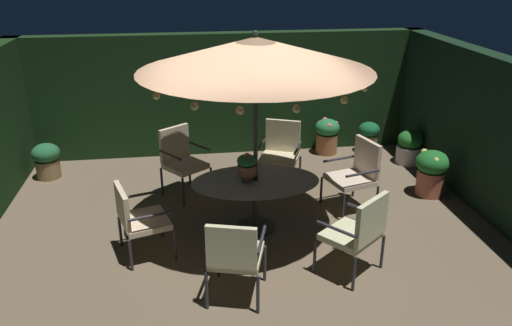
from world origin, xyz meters
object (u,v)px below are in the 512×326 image
object	(u,v)px
patio_chair_north	(235,253)
potted_plant_back_center	(432,171)
potted_plant_back_right	(369,136)
patio_chair_east	(357,171)
centerpiece_planter	(247,165)
patio_umbrella	(256,54)
potted_plant_front_corner	(410,147)
patio_chair_south	(181,157)
patio_dining_table	(256,189)
patio_chair_southeast	(281,150)
potted_plant_left_near	(327,135)
patio_chair_northeast	(359,230)
potted_plant_right_near	(47,160)
patio_chair_southwest	(137,216)
potted_plant_right_far	(277,140)

from	to	relation	value
patio_chair_north	potted_plant_back_center	world-z (taller)	patio_chair_north
potted_plant_back_center	potted_plant_back_right	bearing A→B (deg)	98.84
patio_chair_north	patio_chair_east	world-z (taller)	patio_chair_east
centerpiece_planter	patio_chair_east	bearing A→B (deg)	14.28
patio_umbrella	potted_plant_front_corner	size ratio (longest dim) A/B	4.83
patio_chair_south	potted_plant_back_center	xyz separation A→B (m)	(3.78, -0.60, -0.20)
patio_dining_table	patio_chair_southeast	size ratio (longest dim) A/B	1.69
potted_plant_left_near	patio_chair_northeast	bearing A→B (deg)	-100.41
patio_umbrella	patio_chair_northeast	bearing A→B (deg)	-50.85
potted_plant_front_corner	potted_plant_back_center	xyz separation A→B (m)	(-0.23, -1.29, 0.10)
patio_chair_northeast	patio_chair_southeast	distance (m)	2.73
patio_chair_northeast	patio_chair_southeast	bearing A→B (deg)	98.16
patio_chair_southeast	patio_dining_table	bearing A→B (deg)	-112.66
patio_chair_northeast	potted_plant_back_right	distance (m)	4.13
patio_chair_north	potted_plant_back_right	size ratio (longest dim) A/B	1.74
patio_dining_table	potted_plant_left_near	bearing A→B (deg)	56.99
potted_plant_right_near	potted_plant_back_right	world-z (taller)	potted_plant_right_near
patio_chair_north	potted_plant_left_near	size ratio (longest dim) A/B	1.51
patio_chair_northeast	patio_chair_southeast	xyz separation A→B (m)	(-0.39, 2.71, -0.03)
patio_umbrella	potted_plant_front_corner	bearing A→B (deg)	32.69
potted_plant_front_corner	potted_plant_left_near	size ratio (longest dim) A/B	0.91
patio_dining_table	potted_plant_right_near	bearing A→B (deg)	145.51
potted_plant_left_near	potted_plant_back_right	bearing A→B (deg)	-2.72
patio_chair_southwest	patio_dining_table	bearing A→B (deg)	16.80
patio_chair_southwest	potted_plant_front_corner	xyz separation A→B (m)	(4.56, 2.41, -0.24)
patio_chair_south	potted_plant_left_near	world-z (taller)	patio_chair_south
patio_chair_northeast	patio_chair_south	world-z (taller)	patio_chair_south
patio_dining_table	centerpiece_planter	xyz separation A→B (m)	(-0.11, 0.01, 0.34)
centerpiece_planter	potted_plant_back_center	size ratio (longest dim) A/B	0.54
patio_chair_southeast	potted_plant_back_center	distance (m)	2.35
patio_chair_southeast	patio_chair_north	bearing A→B (deg)	-109.33
potted_plant_back_center	patio_chair_south	bearing A→B (deg)	170.98
patio_chair_northeast	potted_plant_back_center	distance (m)	2.62
centerpiece_planter	potted_plant_back_right	size ratio (longest dim) A/B	0.67
patio_chair_southeast	patio_chair_south	size ratio (longest dim) A/B	0.95
patio_chair_north	patio_chair_south	distance (m)	2.84
patio_dining_table	patio_chair_south	distance (m)	1.59
centerpiece_planter	potted_plant_back_right	xyz separation A→B (m)	(2.62, 2.59, -0.61)
patio_chair_southeast	potted_plant_right_near	world-z (taller)	patio_chair_southeast
potted_plant_right_near	patio_umbrella	bearing A→B (deg)	-34.49
centerpiece_planter	potted_plant_left_near	distance (m)	3.25
patio_chair_north	patio_chair_northeast	distance (m)	1.47
patio_chair_northeast	potted_plant_left_near	world-z (taller)	patio_chair_northeast
patio_chair_southwest	potted_plant_right_near	bearing A→B (deg)	122.21
potted_plant_right_far	centerpiece_planter	bearing A→B (deg)	-109.05
patio_chair_north	patio_chair_south	bearing A→B (deg)	100.82
patio_dining_table	patio_chair_southwest	size ratio (longest dim) A/B	1.84
patio_chair_northeast	patio_chair_southwest	size ratio (longest dim) A/B	1.10
potted_plant_back_right	patio_chair_southeast	bearing A→B (deg)	-149.22
centerpiece_planter	patio_chair_south	size ratio (longest dim) A/B	0.37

